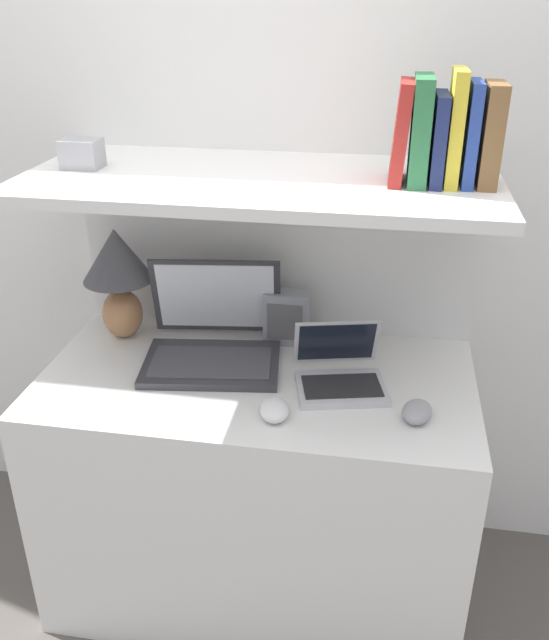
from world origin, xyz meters
TOP-DOWN VIEW (x-y plane):
  - wall_back at (0.00, 0.66)m, footprint 6.00×0.05m
  - desk at (0.00, 0.30)m, footprint 1.14×0.60m
  - back_riser at (0.00, 0.62)m, footprint 1.14×0.04m
  - shelf at (0.00, 0.37)m, footprint 1.14×0.54m
  - table_lamp at (-0.43, 0.47)m, footprint 0.20×0.20m
  - laptop_large at (-0.14, 0.38)m, footprint 0.40×0.36m
  - laptop_small at (0.22, 0.30)m, footprint 0.26×0.26m
  - computer_mouse at (0.08, 0.12)m, footprint 0.09×0.11m
  - second_mouse at (0.41, 0.17)m, footprint 0.09×0.11m
  - router_box at (0.05, 0.51)m, footprint 0.12×0.07m
  - book_brown at (0.52, 0.37)m, footprint 0.04×0.13m
  - book_blue at (0.47, 0.37)m, footprint 0.03×0.13m
  - book_yellow at (0.44, 0.37)m, footprint 0.03×0.14m
  - book_navy at (0.41, 0.37)m, footprint 0.03×0.15m
  - book_green at (0.37, 0.37)m, footprint 0.04×0.16m
  - book_red at (0.32, 0.37)m, footprint 0.04×0.15m
  - shelf_gadget at (-0.44, 0.37)m, footprint 0.09×0.07m

SIDE VIEW (x-z plane):
  - desk at x=0.00m, z-range 0.00..0.72m
  - back_riser at x=0.00m, z-range 0.00..1.21m
  - computer_mouse at x=0.08m, z-range 0.72..0.76m
  - second_mouse at x=0.41m, z-range 0.72..0.76m
  - laptop_small at x=0.22m, z-range 0.68..0.84m
  - laptop_large at x=-0.14m, z-range 0.65..0.91m
  - router_box at x=0.05m, z-range 0.72..0.88m
  - table_lamp at x=-0.43m, z-range 0.77..1.09m
  - wall_back at x=0.00m, z-range 0.00..2.40m
  - shelf at x=0.00m, z-range 1.21..1.24m
  - shelf_gadget at x=-0.44m, z-range 1.24..1.31m
  - book_navy at x=0.41m, z-range 1.24..1.44m
  - book_brown at x=0.52m, z-range 1.24..1.46m
  - book_red at x=0.32m, z-range 1.24..1.46m
  - book_blue at x=0.47m, z-range 1.24..1.46m
  - book_green at x=0.37m, z-range 1.24..1.47m
  - book_yellow at x=0.44m, z-range 1.24..1.49m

